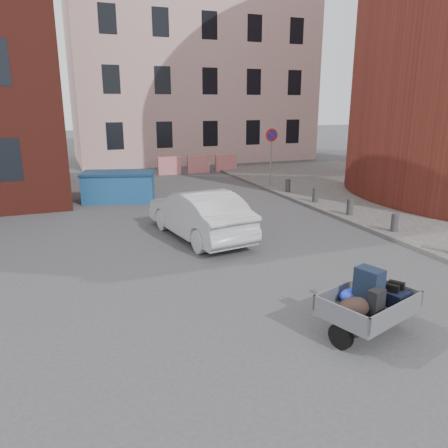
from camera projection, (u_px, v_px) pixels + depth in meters
name	position (u px, v px, depth m)	size (l,w,h in m)	color
ground	(225.00, 276.00, 10.20)	(120.00, 120.00, 0.00)	#38383A
sidewalk	(424.00, 204.00, 17.26)	(9.00, 24.00, 0.12)	#474442
building_pink	(191.00, 56.00, 30.17)	(16.00, 8.00, 14.00)	#CDA49D
no_parking_sign	(271.00, 145.00, 20.27)	(0.60, 0.09, 2.65)	gray
bollards	(350.00, 207.00, 15.24)	(0.22, 9.02, 0.55)	#3A3A3D
barriers	(198.00, 164.00, 25.00)	(4.70, 0.18, 1.00)	red
trailer	(368.00, 303.00, 7.47)	(1.86, 1.97, 1.20)	black
dumpster	(119.00, 186.00, 17.85)	(3.18, 2.21, 1.21)	#1C5088
silver_car	(199.00, 214.00, 12.98)	(1.53, 4.40, 1.45)	#BABDC2
bicycle	(403.00, 192.00, 16.87)	(0.63, 1.80, 0.95)	black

